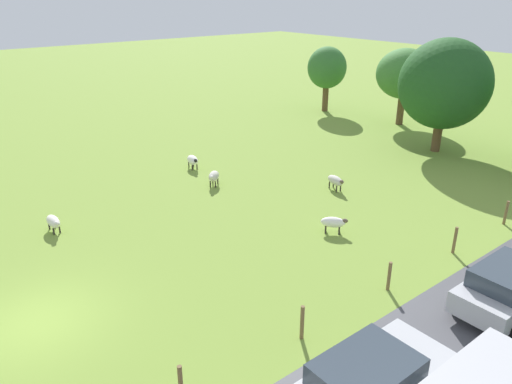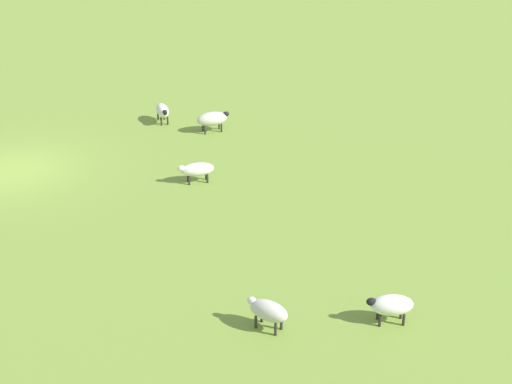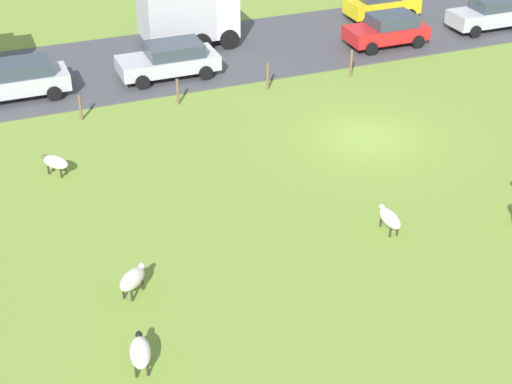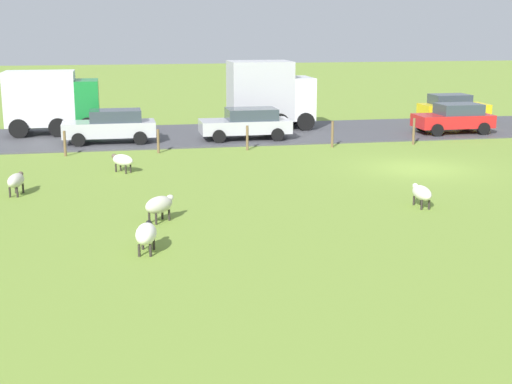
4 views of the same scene
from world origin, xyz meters
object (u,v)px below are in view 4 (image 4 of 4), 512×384
object	(u,v)px
truck_1	(51,100)
car_8	(247,123)
car_3	(454,118)
sheep_6	(123,160)
truck_0	(268,93)
sheep_2	(146,234)
sheep_1	(422,193)
car_0	(111,126)
sheep_5	(16,181)
sheep_0	(159,205)
car_1	(453,108)

from	to	relation	value
truck_1	car_8	xyz separation A→B (m)	(-3.72, -9.68, -0.95)
car_3	sheep_6	bearing A→B (deg)	111.81
truck_0	car_3	distance (m)	10.04
sheep_2	sheep_6	world-z (taller)	sheep_2
sheep_1	car_0	bearing A→B (deg)	33.28
sheep_5	car_0	xyz separation A→B (m)	(10.47, -3.22, 0.38)
sheep_0	truck_0	world-z (taller)	truck_0
truck_1	car_8	distance (m)	10.42
truck_0	car_8	world-z (taller)	truck_0
sheep_6	sheep_1	bearing A→B (deg)	-129.08
car_1	car_0	bearing A→B (deg)	99.91
car_0	car_8	xyz separation A→B (m)	(-0.11, -6.69, -0.03)
sheep_0	car_1	size ratio (longest dim) A/B	0.28
sheep_6	truck_1	world-z (taller)	truck_1
sheep_2	truck_0	bearing A→B (deg)	-20.01
car_0	truck_0	bearing A→B (deg)	-67.99
sheep_0	sheep_6	distance (m)	7.71
sheep_1	car_3	distance (m)	16.63
sheep_0	truck_1	world-z (taller)	truck_1
sheep_0	sheep_5	size ratio (longest dim) A/B	0.85
sheep_0	sheep_1	distance (m)	8.31
sheep_2	car_0	world-z (taller)	car_0
sheep_1	car_8	xyz separation A→B (m)	(14.60, 2.97, 0.40)
truck_0	car_3	xyz separation A→B (m)	(-3.70, -9.26, -1.11)
sheep_6	truck_0	xyz separation A→B (m)	(10.67, -8.15, 1.49)
truck_0	car_3	bearing A→B (deg)	-111.76
sheep_5	sheep_0	bearing A→B (deg)	-133.95
car_1	car_8	size ratio (longest dim) A/B	0.87
car_0	car_3	xyz separation A→B (m)	(-0.24, -17.83, -0.02)
sheep_0	sheep_2	size ratio (longest dim) A/B	0.90
sheep_1	sheep_2	world-z (taller)	sheep_2
truck_1	car_8	world-z (taller)	truck_1
car_1	sheep_5	bearing A→B (deg)	121.40
truck_0	truck_1	world-z (taller)	truck_0
truck_0	car_0	xyz separation A→B (m)	(-3.46, 8.56, -1.09)
sheep_6	truck_0	distance (m)	13.51
sheep_5	car_8	distance (m)	14.33
sheep_5	car_3	distance (m)	23.40
sheep_0	car_1	xyz separation A→B (m)	(18.27, -18.17, 0.41)
sheep_2	car_0	bearing A→B (deg)	2.62
sheep_6	car_1	world-z (taller)	car_1
sheep_6	car_0	world-z (taller)	car_0
sheep_2	truck_0	distance (m)	22.69
sheep_5	car_0	bearing A→B (deg)	-17.09
sheep_6	car_3	distance (m)	18.76
sheep_5	car_1	size ratio (longest dim) A/B	0.33
sheep_2	truck_0	world-z (taller)	truck_0
sheep_1	car_0	xyz separation A→B (m)	(14.71, 9.65, 0.42)
sheep_5	sheep_6	distance (m)	4.88
sheep_2	sheep_5	bearing A→B (deg)	28.74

